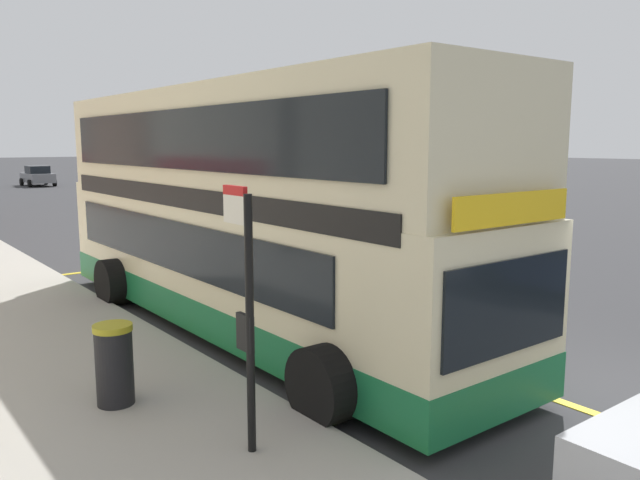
{
  "coord_description": "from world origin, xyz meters",
  "views": [
    {
      "loc": [
        -8.39,
        -3.7,
        3.44
      ],
      "look_at": [
        -0.56,
        6.38,
        1.46
      ],
      "focal_mm": 35.27,
      "sensor_mm": 36.0,
      "label": 1
    }
  ],
  "objects_px": {
    "double_decker_bus": "(245,218)",
    "litter_bin": "(114,364)",
    "bus_stop_sign": "(246,300)",
    "parked_car_grey_ahead": "(38,176)"
  },
  "relations": [
    {
      "from": "double_decker_bus",
      "to": "litter_bin",
      "type": "height_order",
      "value": "double_decker_bus"
    },
    {
      "from": "double_decker_bus",
      "to": "bus_stop_sign",
      "type": "distance_m",
      "value": 5.06
    },
    {
      "from": "litter_bin",
      "to": "bus_stop_sign",
      "type": "bearing_deg",
      "value": -70.8
    },
    {
      "from": "double_decker_bus",
      "to": "bus_stop_sign",
      "type": "xyz_separation_m",
      "value": [
        -2.6,
        -4.33,
        -0.27
      ]
    },
    {
      "from": "bus_stop_sign",
      "to": "double_decker_bus",
      "type": "bearing_deg",
      "value": 59.01
    },
    {
      "from": "bus_stop_sign",
      "to": "litter_bin",
      "type": "relative_size",
      "value": 2.74
    },
    {
      "from": "double_decker_bus",
      "to": "bus_stop_sign",
      "type": "relative_size",
      "value": 4.04
    },
    {
      "from": "parked_car_grey_ahead",
      "to": "double_decker_bus",
      "type": "bearing_deg",
      "value": -98.74
    },
    {
      "from": "double_decker_bus",
      "to": "parked_car_grey_ahead",
      "type": "distance_m",
      "value": 44.97
    },
    {
      "from": "bus_stop_sign",
      "to": "parked_car_grey_ahead",
      "type": "bearing_deg",
      "value": 78.56
    }
  ]
}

